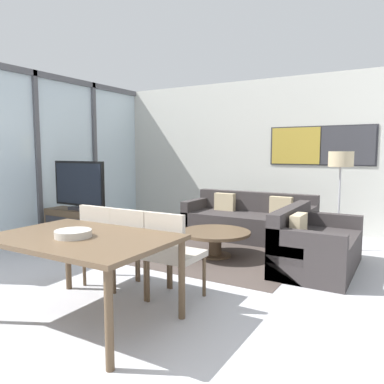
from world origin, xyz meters
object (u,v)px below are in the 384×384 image
(dining_table, at_px, (83,244))
(dining_chair_right, at_px, (172,250))
(sofa_side, at_px, (312,247))
(coffee_table, at_px, (215,237))
(tv_console, at_px, (80,224))
(floor_lamp, at_px, (341,167))
(dining_chair_left, at_px, (105,239))
(dining_chair_centre, at_px, (137,244))
(sofa_main, at_px, (250,222))
(fruit_bowl, at_px, (73,233))
(television, at_px, (79,186))

(dining_table, height_order, dining_chair_right, dining_chair_right)
(sofa_side, distance_m, coffee_table, 1.28)
(tv_console, xyz_separation_m, floor_lamp, (3.83, 1.38, 0.99))
(dining_chair_left, xyz_separation_m, dining_chair_centre, (0.43, -0.01, 0.00))
(sofa_main, distance_m, dining_chair_right, 2.92)
(dining_table, relative_size, dining_chair_right, 1.73)
(dining_chair_right, bearing_deg, sofa_side, 62.17)
(sofa_main, xyz_separation_m, dining_chair_centre, (-0.08, -2.89, 0.24))
(sofa_side, height_order, dining_chair_centre, dining_chair_centre)
(sofa_side, bearing_deg, dining_chair_right, 152.17)
(dining_chair_left, distance_m, dining_chair_centre, 0.43)
(sofa_main, relative_size, coffee_table, 2.17)
(dining_table, distance_m, dining_chair_centre, 0.74)
(floor_lamp, bearing_deg, tv_console, -160.24)
(floor_lamp, bearing_deg, dining_table, -112.87)
(sofa_main, distance_m, floor_lamp, 1.71)
(coffee_table, bearing_deg, dining_chair_left, -107.84)
(sofa_main, xyz_separation_m, fruit_bowl, (-0.12, -3.68, 0.51))
(sofa_main, distance_m, dining_chair_left, 2.94)
(tv_console, xyz_separation_m, sofa_side, (3.70, 0.31, 0.02))
(sofa_main, relative_size, fruit_bowl, 6.95)
(sofa_main, distance_m, sofa_side, 1.71)
(television, distance_m, dining_chair_left, 2.42)
(coffee_table, xyz_separation_m, dining_table, (-0.08, -2.33, 0.40))
(fruit_bowl, bearing_deg, dining_chair_right, 59.50)
(tv_console, height_order, coffee_table, tv_console)
(floor_lamp, bearing_deg, dining_chair_centre, -117.92)
(sofa_side, bearing_deg, sofa_main, 48.18)
(dining_table, distance_m, dining_chair_left, 0.86)
(floor_lamp, bearing_deg, television, -160.25)
(coffee_table, bearing_deg, dining_table, -92.05)
(dining_chair_left, distance_m, floor_lamp, 3.48)
(sofa_main, xyz_separation_m, floor_lamp, (1.41, -0.07, 0.96))
(television, xyz_separation_m, fruit_bowl, (2.31, -2.23, -0.11))
(tv_console, relative_size, dining_chair_centre, 1.47)
(sofa_side, xyz_separation_m, dining_table, (-1.36, -2.47, 0.40))
(dining_chair_right, xyz_separation_m, fruit_bowl, (-0.46, -0.79, 0.27))
(dining_chair_right, distance_m, fruit_bowl, 0.95)
(tv_console, relative_size, dining_chair_right, 1.47)
(sofa_main, relative_size, sofa_side, 1.43)
(television, bearing_deg, floor_lamp, 19.75)
(sofa_side, bearing_deg, tv_console, 94.84)
(dining_table, bearing_deg, sofa_side, 61.23)
(fruit_bowl, bearing_deg, floor_lamp, 67.09)
(sofa_side, relative_size, floor_lamp, 1.01)
(sofa_main, height_order, dining_chair_right, dining_chair_right)
(dining_table, xyz_separation_m, dining_chair_right, (0.43, 0.72, -0.16))
(tv_console, relative_size, sofa_side, 0.89)
(dining_table, bearing_deg, sofa_main, 88.68)
(television, distance_m, dining_chair_right, 3.15)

